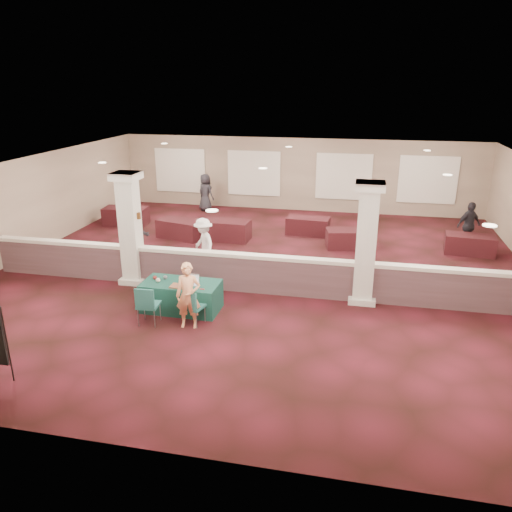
% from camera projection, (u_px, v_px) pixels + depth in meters
% --- Properties ---
extents(ground, '(16.00, 16.00, 0.00)m').
position_uv_depth(ground, '(262.00, 272.00, 15.26)').
color(ground, '#45111A').
rests_on(ground, ground).
extents(wall_back, '(16.00, 0.04, 3.20)m').
position_uv_depth(wall_back, '(298.00, 175.00, 22.10)').
color(wall_back, '#7B6655').
rests_on(wall_back, ground).
extents(wall_front, '(16.00, 0.04, 3.20)m').
position_uv_depth(wall_front, '(156.00, 364.00, 7.35)').
color(wall_front, '#7B6655').
rests_on(wall_front, ground).
extents(wall_left, '(0.04, 16.00, 3.20)m').
position_uv_depth(wall_left, '(23.00, 208.00, 16.30)').
color(wall_left, '#7B6655').
rests_on(wall_left, ground).
extents(ceiling, '(16.00, 16.00, 0.02)m').
position_uv_depth(ceiling, '(263.00, 168.00, 14.19)').
color(ceiling, white).
rests_on(ceiling, wall_back).
extents(partition_wall, '(15.60, 0.28, 1.10)m').
position_uv_depth(partition_wall, '(252.00, 273.00, 13.69)').
color(partition_wall, '#4D3437').
rests_on(partition_wall, ground).
extents(column_left, '(0.72, 0.72, 3.20)m').
position_uv_depth(column_left, '(130.00, 228.00, 14.02)').
color(column_left, white).
rests_on(column_left, ground).
extents(column_right, '(0.72, 0.72, 3.20)m').
position_uv_depth(column_right, '(366.00, 243.00, 12.74)').
color(column_right, white).
rests_on(column_right, ground).
extents(sconce_left, '(0.12, 0.12, 0.18)m').
position_uv_depth(sconce_left, '(120.00, 215.00, 13.96)').
color(sconce_left, brown).
rests_on(sconce_left, column_left).
extents(sconce_right, '(0.12, 0.12, 0.18)m').
position_uv_depth(sconce_right, '(139.00, 216.00, 13.84)').
color(sconce_right, brown).
rests_on(sconce_right, column_left).
extents(near_table, '(1.96, 1.00, 0.75)m').
position_uv_depth(near_table, '(181.00, 296.00, 12.66)').
color(near_table, '#103D2E').
rests_on(near_table, ground).
extents(conf_chair_main, '(0.55, 0.55, 0.90)m').
position_uv_depth(conf_chair_main, '(192.00, 305.00, 11.82)').
color(conf_chair_main, '#1F5C59').
rests_on(conf_chair_main, ground).
extents(conf_chair_side, '(0.52, 0.52, 0.98)m').
position_uv_depth(conf_chair_side, '(147.00, 303.00, 11.80)').
color(conf_chair_side, '#1F5C59').
rests_on(conf_chair_side, ground).
extents(woman, '(0.63, 0.48, 1.60)m').
position_uv_depth(woman, '(188.00, 295.00, 11.65)').
color(woman, '#FFB76E').
rests_on(woman, ground).
extents(far_table_front_left, '(1.83, 1.24, 0.68)m').
position_uv_depth(far_table_front_left, '(180.00, 229.00, 18.52)').
color(far_table_front_left, black).
rests_on(far_table_front_left, ground).
extents(far_table_front_center, '(1.84, 0.99, 0.73)m').
position_uv_depth(far_table_front_center, '(225.00, 230.00, 18.30)').
color(far_table_front_center, black).
rests_on(far_table_front_center, ground).
extents(far_table_front_right, '(1.72, 1.11, 0.65)m').
position_uv_depth(far_table_front_right, '(349.00, 239.00, 17.42)').
color(far_table_front_right, black).
rests_on(far_table_front_right, ground).
extents(far_table_back_left, '(1.80, 1.02, 0.70)m').
position_uv_depth(far_table_back_left, '(126.00, 216.00, 20.25)').
color(far_table_back_left, black).
rests_on(far_table_back_left, ground).
extents(far_table_back_center, '(1.65, 0.92, 0.65)m').
position_uv_depth(far_table_back_center, '(308.00, 226.00, 18.98)').
color(far_table_back_center, black).
rests_on(far_table_back_center, ground).
extents(far_table_back_right, '(1.68, 0.96, 0.65)m').
position_uv_depth(far_table_back_right, '(470.00, 244.00, 16.82)').
color(far_table_back_right, black).
rests_on(far_table_back_right, ground).
extents(attendee_a, '(0.89, 0.71, 1.62)m').
position_uv_depth(attendee_a, '(137.00, 237.00, 15.99)').
color(attendee_a, black).
rests_on(attendee_a, ground).
extents(attendee_b, '(1.03, 1.08, 1.60)m').
position_uv_depth(attendee_b, '(204.00, 244.00, 15.36)').
color(attendee_b, silver).
rests_on(attendee_b, ground).
extents(attendee_c, '(1.06, 0.91, 1.64)m').
position_uv_depth(attendee_c, '(469.00, 225.00, 17.21)').
color(attendee_c, black).
rests_on(attendee_c, ground).
extents(attendee_d, '(0.93, 0.78, 1.66)m').
position_uv_depth(attendee_d, '(206.00, 192.00, 22.23)').
color(attendee_d, black).
rests_on(attendee_d, ground).
extents(laptop_base, '(0.34, 0.24, 0.02)m').
position_uv_depth(laptop_base, '(191.00, 284.00, 12.42)').
color(laptop_base, silver).
rests_on(laptop_base, near_table).
extents(laptop_screen, '(0.34, 0.02, 0.22)m').
position_uv_depth(laptop_screen, '(193.00, 278.00, 12.49)').
color(laptop_screen, silver).
rests_on(laptop_screen, near_table).
extents(screen_glow, '(0.31, 0.01, 0.19)m').
position_uv_depth(screen_glow, '(193.00, 279.00, 12.49)').
color(screen_glow, silver).
rests_on(screen_glow, near_table).
extents(knitting, '(0.41, 0.31, 0.03)m').
position_uv_depth(knitting, '(179.00, 286.00, 12.29)').
color(knitting, '#BF571E').
rests_on(knitting, near_table).
extents(yarn_cream, '(0.11, 0.11, 0.11)m').
position_uv_depth(yarn_cream, '(158.00, 280.00, 12.55)').
color(yarn_cream, beige).
rests_on(yarn_cream, near_table).
extents(yarn_red, '(0.10, 0.10, 0.10)m').
position_uv_depth(yarn_red, '(155.00, 278.00, 12.72)').
color(yarn_red, maroon).
rests_on(yarn_red, near_table).
extents(yarn_grey, '(0.11, 0.11, 0.11)m').
position_uv_depth(yarn_grey, '(165.00, 277.00, 12.73)').
color(yarn_grey, '#55555B').
rests_on(yarn_grey, near_table).
extents(scissors, '(0.12, 0.03, 0.01)m').
position_uv_depth(scissors, '(202.00, 289.00, 12.13)').
color(scissors, '#B4131C').
rests_on(scissors, near_table).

